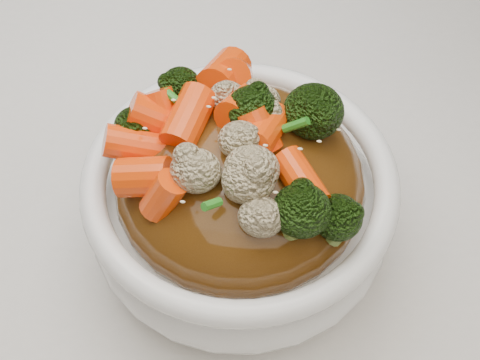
# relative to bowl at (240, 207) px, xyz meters

# --- Properties ---
(tablecloth) EXTENTS (1.20, 0.80, 0.04)m
(tablecloth) POSITION_rel_bowl_xyz_m (0.01, -0.03, -0.06)
(tablecloth) COLOR silver
(tablecloth) RESTS_ON dining_table
(bowl) EXTENTS (0.26, 0.26, 0.08)m
(bowl) POSITION_rel_bowl_xyz_m (0.00, 0.00, 0.00)
(bowl) COLOR white
(bowl) RESTS_ON tablecloth
(sauce_base) EXTENTS (0.20, 0.20, 0.09)m
(sauce_base) POSITION_rel_bowl_xyz_m (0.00, 0.00, 0.03)
(sauce_base) COLOR #4F2D0D
(sauce_base) RESTS_ON bowl
(carrots) EXTENTS (0.20, 0.20, 0.05)m
(carrots) POSITION_rel_bowl_xyz_m (0.00, 0.00, 0.09)
(carrots) COLOR #FF4708
(carrots) RESTS_ON sauce_base
(broccoli) EXTENTS (0.20, 0.20, 0.04)m
(broccoli) POSITION_rel_bowl_xyz_m (0.00, 0.00, 0.08)
(broccoli) COLOR black
(broccoli) RESTS_ON sauce_base
(cauliflower) EXTENTS (0.20, 0.20, 0.03)m
(cauliflower) POSITION_rel_bowl_xyz_m (0.00, 0.00, 0.08)
(cauliflower) COLOR #C6B487
(cauliflower) RESTS_ON sauce_base
(scallions) EXTENTS (0.15, 0.15, 0.02)m
(scallions) POSITION_rel_bowl_xyz_m (0.00, 0.00, 0.09)
(scallions) COLOR #257A1C
(scallions) RESTS_ON sauce_base
(sesame_seeds) EXTENTS (0.18, 0.18, 0.01)m
(sesame_seeds) POSITION_rel_bowl_xyz_m (0.00, 0.00, 0.09)
(sesame_seeds) COLOR beige
(sesame_seeds) RESTS_ON sauce_base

